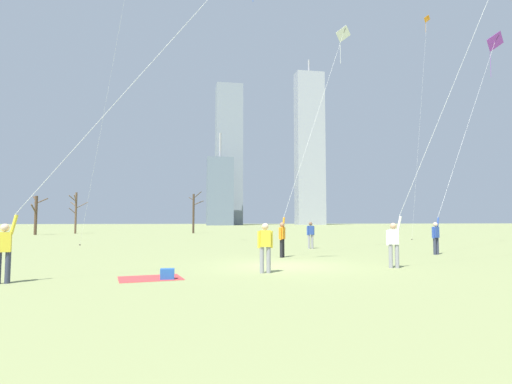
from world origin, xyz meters
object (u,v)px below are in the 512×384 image
Objects in this scene: bare_tree_right_of_center at (76,211)px; distant_kite_high_overhead_orange at (425,48)px; picnic_spot at (160,276)px; kite_flyer_midfield_left_purple at (454,176)px; bystander_watching_nearby at (311,234)px; bystander_strolling_midfield at (265,245)px; kite_flyer_midfield_center_pink at (408,207)px; bare_tree_left_of_center at (194,212)px; kite_flyer_foreground_right_blue at (53,190)px; kite_flyer_foreground_left_white at (292,205)px; bare_tree_far_right_edge at (36,213)px.

distant_kite_high_overhead_orange is at bearing -29.96° from bare_tree_right_of_center.
kite_flyer_midfield_left_purple is at bearing 26.73° from picnic_spot.
bystander_watching_nearby is at bearing -143.46° from distant_kite_high_overhead_orange.
distant_kite_high_overhead_orange is (20.71, 22.45, 17.84)m from bystander_strolling_midfield.
kite_flyer_midfield_center_pink is 2.23× the size of bare_tree_left_of_center.
kite_flyer_foreground_right_blue is 0.80× the size of kite_flyer_midfield_left_purple.
bare_tree_right_of_center is (-28.73, 37.01, -1.20)m from kite_flyer_midfield_left_purple.
kite_flyer_foreground_left_white is 40.65m from bare_tree_far_right_edge.
kite_flyer_midfield_center_pink reaches higher than picnic_spot.
bystander_watching_nearby is (11.35, 11.48, -1.67)m from kite_flyer_foreground_right_blue.
bare_tree_right_of_center is 5.55m from bare_tree_far_right_edge.
kite_flyer_midfield_left_purple reaches higher than bare_tree_left_of_center.
kite_flyer_foreground_left_white is 0.59× the size of distant_kite_high_overhead_orange.
kite_flyer_foreground_left_white is 42.69m from bare_tree_right_of_center.
kite_flyer_foreground_right_blue is 45.83m from bare_tree_right_of_center.
kite_flyer_foreground_left_white is 8.10× the size of bystander_watching_nearby.
kite_flyer_midfield_left_purple is at bearing -45.44° from bare_tree_far_right_edge.
bystander_strolling_midfield is 44.47m from bare_tree_far_right_edge.
bare_tree_right_of_center is (-13.36, 44.75, 2.85)m from picnic_spot.
kite_flyer_foreground_left_white is at bearing -173.19° from kite_flyer_midfield_left_purple.
bystander_strolling_midfield is 42.50m from bare_tree_left_of_center.
kite_flyer_midfield_left_purple is 45.86m from bare_tree_far_right_edge.
kite_flyer_midfield_left_purple is at bearing 44.22° from kite_flyer_midfield_center_pink.
kite_flyer_foreground_left_white is 29.54m from distant_kite_high_overhead_orange.
kite_flyer_foreground_right_blue is 5.99× the size of picnic_spot.
bystander_watching_nearby is at bearing 151.40° from kite_flyer_midfield_left_purple.
distant_kite_high_overhead_orange is 3.99× the size of bare_tree_left_of_center.
kite_flyer_foreground_left_white is 2.34× the size of bare_tree_left_of_center.
kite_flyer_foreground_right_blue reaches higher than bare_tree_left_of_center.
kite_flyer_midfield_left_purple reaches higher than bystander_strolling_midfield.
kite_flyer_foreground_left_white is 9.09m from picnic_spot.
bare_tree_left_of_center is (-13.33, 35.45, -1.30)m from kite_flyer_midfield_left_purple.
kite_flyer_foreground_left_white reaches higher than bystander_watching_nearby.
bare_tree_right_of_center is (-16.66, 43.99, 2.04)m from bystander_strolling_midfield.
bystander_watching_nearby is 39.67m from bare_tree_right_of_center.
bare_tree_right_of_center is at bearing 110.74° from bystander_strolling_midfield.
bystander_strolling_midfield is (-5.38, -0.47, -1.31)m from kite_flyer_midfield_center_pink.
distant_kite_high_overhead_orange reaches higher than bystander_strolling_midfield.
bare_tree_left_of_center is at bearing 98.99° from kite_flyer_midfield_center_pink.
distant_kite_high_overhead_orange is at bearing 55.11° from kite_flyer_midfield_center_pink.
kite_flyer_foreground_right_blue is 10.96m from kite_flyer_foreground_left_white.
bare_tree_far_right_edge is (-13.76, 40.30, 0.01)m from kite_flyer_foreground_right_blue.
bare_tree_left_of_center is (-3.75, 36.60, 0.38)m from kite_flyer_foreground_left_white.
distant_kite_high_overhead_orange is at bearing -22.85° from bare_tree_far_right_edge.
bystander_strolling_midfield is at bearing -114.88° from bystander_watching_nearby.
bare_tree_left_of_center is (5.07, 43.09, 0.28)m from kite_flyer_foreground_right_blue.
bare_tree_right_of_center is at bearing 123.17° from bystander_watching_nearby.
picnic_spot is at bearing -167.05° from bystander_strolling_midfield.
picnic_spot is at bearing -92.70° from bare_tree_left_of_center.
bare_tree_right_of_center is (-37.37, 21.54, -15.80)m from distant_kite_high_overhead_orange.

